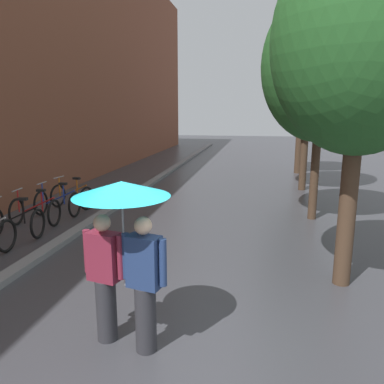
{
  "coord_description": "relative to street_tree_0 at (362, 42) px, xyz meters",
  "views": [
    {
      "loc": [
        1.11,
        -4.04,
        2.91
      ],
      "look_at": [
        -0.19,
        3.03,
        1.35
      ],
      "focal_mm": 35.4,
      "sensor_mm": 36.0,
      "label": 1
    }
  ],
  "objects": [
    {
      "name": "street_tree_0",
      "position": [
        0.0,
        0.0,
        0.0
      ],
      "size": [
        2.74,
        2.74,
        5.65
      ],
      "color": "#473323",
      "rests_on": "ground"
    },
    {
      "name": "parked_bicycle_4",
      "position": [
        -6.99,
        3.86,
        -3.53
      ],
      "size": [
        1.17,
        0.85,
        0.96
      ],
      "color": "black",
      "rests_on": "ground"
    },
    {
      "name": "street_tree_1",
      "position": [
        -0.01,
        4.02,
        0.09
      ],
      "size": [
        3.05,
        3.05,
        5.94
      ],
      "color": "#473323",
      "rests_on": "ground"
    },
    {
      "name": "street_tree_2",
      "position": [
        0.1,
        7.93,
        0.6
      ],
      "size": [
        3.18,
        3.18,
        6.56
      ],
      "color": "#473323",
      "rests_on": "ground"
    },
    {
      "name": "ground_plane",
      "position": [
        -2.54,
        -2.34,
        -3.91
      ],
      "size": [
        80.0,
        80.0,
        0.0
      ],
      "primitive_type": "plane",
      "color": "#38383D"
    },
    {
      "name": "parked_bicycle_2",
      "position": [
        -7.07,
        2.08,
        -3.53
      ],
      "size": [
        1.13,
        0.78,
        0.96
      ],
      "color": "black",
      "rests_on": "ground"
    },
    {
      "name": "street_tree_3",
      "position": [
        0.26,
        11.87,
        0.52
      ],
      "size": [
        2.83,
        2.83,
        6.27
      ],
      "color": "#473323",
      "rests_on": "ground"
    },
    {
      "name": "parked_bicycle_3",
      "position": [
        -6.97,
        2.99,
        -3.53
      ],
      "size": [
        1.09,
        0.71,
        0.96
      ],
      "color": "black",
      "rests_on": "ground"
    },
    {
      "name": "kerb_strip",
      "position": [
        -5.74,
        7.66,
        -3.85
      ],
      "size": [
        0.3,
        36.0,
        0.12
      ],
      "primitive_type": "cube",
      "color": "slate",
      "rests_on": "ground"
    },
    {
      "name": "couple_under_umbrella",
      "position": [
        -3.01,
        -2.3,
        -2.49
      ],
      "size": [
        1.15,
        1.15,
        2.1
      ],
      "color": "#2D2D33",
      "rests_on": "ground"
    },
    {
      "name": "parked_bicycle_1",
      "position": [
        -6.94,
        1.13,
        -3.53
      ],
      "size": [
        1.16,
        0.82,
        0.96
      ],
      "color": "black",
      "rests_on": "ground"
    }
  ]
}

